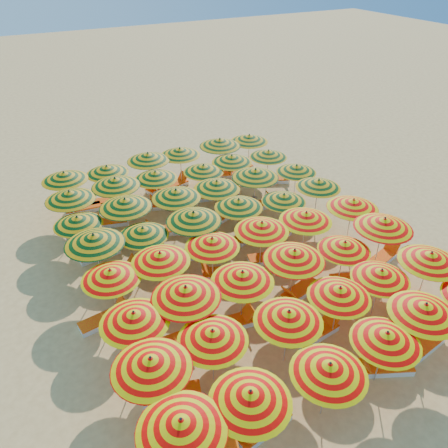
{
  "coord_description": "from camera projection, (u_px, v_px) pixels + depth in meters",
  "views": [
    {
      "loc": [
        -6.95,
        -12.82,
        11.42
      ],
      "look_at": [
        0.0,
        0.5,
        1.6
      ],
      "focal_mm": 35.0,
      "sensor_mm": 36.0,
      "label": 1
    }
  ],
  "objects": [
    {
      "name": "ground",
      "position": [
        229.0,
        261.0,
        18.45
      ],
      "size": [
        120.0,
        120.0,
        0.0
      ],
      "primitive_type": "plane",
      "color": "#F1BC6B",
      "rests_on": "ground"
    },
    {
      "name": "umbrella_0",
      "position": [
        181.0,
        425.0,
        10.04
      ],
      "size": [
        2.84,
        2.84,
        2.32
      ],
      "color": "silver",
      "rests_on": "ground"
    },
    {
      "name": "umbrella_1",
      "position": [
        250.0,
        397.0,
        10.73
      ],
      "size": [
        2.48,
        2.48,
        2.25
      ],
      "color": "silver",
      "rests_on": "ground"
    },
    {
      "name": "umbrella_2",
      "position": [
        329.0,
        369.0,
        11.47
      ],
      "size": [
        2.55,
        2.55,
        2.22
      ],
      "color": "silver",
      "rests_on": "ground"
    },
    {
      "name": "umbrella_3",
      "position": [
        386.0,
        337.0,
        12.44
      ],
      "size": [
        2.14,
        2.14,
        2.16
      ],
      "color": "silver",
      "rests_on": "ground"
    },
    {
      "name": "umbrella_4",
      "position": [
        425.0,
        309.0,
        13.24
      ],
      "size": [
        2.86,
        2.86,
        2.28
      ],
      "color": "silver",
      "rests_on": "ground"
    },
    {
      "name": "umbrella_6",
      "position": [
        151.0,
        363.0,
        11.48
      ],
      "size": [
        2.32,
        2.32,
        2.34
      ],
      "color": "silver",
      "rests_on": "ground"
    },
    {
      "name": "umbrella_7",
      "position": [
        213.0,
        335.0,
        12.44
      ],
      "size": [
        2.45,
        2.45,
        2.21
      ],
      "color": "silver",
      "rests_on": "ground"
    },
    {
      "name": "umbrella_8",
      "position": [
        289.0,
        316.0,
        13.03
      ],
      "size": [
        2.61,
        2.61,
        2.25
      ],
      "color": "silver",
      "rests_on": "ground"
    },
    {
      "name": "umbrella_9",
      "position": [
        340.0,
        292.0,
        14.0
      ],
      "size": [
        2.71,
        2.71,
        2.19
      ],
      "color": "silver",
      "rests_on": "ground"
    },
    {
      "name": "umbrella_10",
      "position": [
        381.0,
        274.0,
        14.82
      ],
      "size": [
        2.2,
        2.2,
        2.13
      ],
      "color": "silver",
      "rests_on": "ground"
    },
    {
      "name": "umbrella_11",
      "position": [
        430.0,
        258.0,
        15.34
      ],
      "size": [
        2.45,
        2.45,
        2.31
      ],
      "color": "silver",
      "rests_on": "ground"
    },
    {
      "name": "umbrella_12",
      "position": [
        134.0,
        317.0,
        12.98
      ],
      "size": [
        2.21,
        2.21,
        2.26
      ],
      "color": "silver",
      "rests_on": "ground"
    },
    {
      "name": "umbrella_13",
      "position": [
        186.0,
        292.0,
        13.73
      ],
      "size": [
        2.52,
        2.52,
        2.4
      ],
      "color": "silver",
      "rests_on": "ground"
    },
    {
      "name": "umbrella_14",
      "position": [
        242.0,
        276.0,
        14.52
      ],
      "size": [
        2.2,
        2.2,
        2.29
      ],
      "color": "silver",
      "rests_on": "ground"
    },
    {
      "name": "umbrella_15",
      "position": [
        294.0,
        255.0,
        15.38
      ],
      "size": [
        2.54,
        2.54,
        2.37
      ],
      "color": "silver",
      "rests_on": "ground"
    },
    {
      "name": "umbrella_16",
      "position": [
        344.0,
        246.0,
        16.24
      ],
      "size": [
        2.28,
        2.28,
        2.1
      ],
      "color": "silver",
      "rests_on": "ground"
    },
    {
      "name": "umbrella_17",
      "position": [
        384.0,
        223.0,
        16.99
      ],
      "size": [
        2.73,
        2.73,
        2.44
      ],
      "color": "silver",
      "rests_on": "ground"
    },
    {
      "name": "umbrella_18",
      "position": [
        111.0,
        274.0,
        14.76
      ],
      "size": [
        2.59,
        2.59,
        2.17
      ],
      "color": "silver",
      "rests_on": "ground"
    },
    {
      "name": "umbrella_19",
      "position": [
        160.0,
        257.0,
        15.44
      ],
      "size": [
        2.48,
        2.48,
        2.25
      ],
      "color": "silver",
      "rests_on": "ground"
    },
    {
      "name": "umbrella_20",
      "position": [
        212.0,
        242.0,
        16.26
      ],
      "size": [
        2.59,
        2.59,
        2.21
      ],
      "color": "silver",
      "rests_on": "ground"
    },
    {
      "name": "umbrella_21",
      "position": [
        262.0,
        227.0,
        17.02
      ],
      "size": [
        2.4,
        2.4,
        2.29
      ],
      "color": "silver",
      "rests_on": "ground"
    },
    {
      "name": "umbrella_22",
      "position": [
        306.0,
        217.0,
        17.67
      ],
      "size": [
        2.84,
        2.84,
        2.28
      ],
      "color": "silver",
      "rests_on": "ground"
    },
    {
      "name": "umbrella_23",
      "position": [
        353.0,
        204.0,
        18.44
      ],
      "size": [
        2.47,
        2.47,
        2.32
      ],
      "color": "silver",
      "rests_on": "ground"
    },
    {
      "name": "umbrella_24",
      "position": [
        94.0,
        239.0,
        16.16
      ],
      "size": [
        2.75,
        2.75,
        2.38
      ],
      "color": "silver",
      "rests_on": "ground"
    },
    {
      "name": "umbrella_25",
      "position": [
        143.0,
        232.0,
        17.02
      ],
      "size": [
        1.99,
        1.99,
        2.11
      ],
      "color": "silver",
      "rests_on": "ground"
    },
    {
      "name": "umbrella_26",
      "position": [
        194.0,
        217.0,
        17.49
      ],
      "size": [
        2.4,
        2.4,
        2.38
      ],
      "color": "silver",
      "rests_on": "ground"
    },
    {
      "name": "umbrella_27",
      "position": [
        239.0,
        203.0,
        18.67
      ],
      "size": [
        2.16,
        2.16,
        2.21
      ],
      "color": "silver",
      "rests_on": "ground"
    },
    {
      "name": "umbrella_28",
      "position": [
        284.0,
        198.0,
        19.28
      ],
      "size": [
        2.16,
        2.16,
        2.09
      ],
      "color": "silver",
      "rests_on": "ground"
    },
    {
      "name": "umbrella_29",
      "position": [
        318.0,
        184.0,
        20.17
      ],
      "size": [
        2.25,
        2.25,
        2.21
      ],
      "color": "silver",
      "rests_on": "ground"
    },
    {
      "name": "umbrella_30",
      "position": [
        78.0,
        221.0,
        17.67
      ],
      "size": [
        2.59,
        2.59,
        2.12
      ],
      "color": "silver",
      "rests_on": "ground"
    },
    {
      "name": "umbrella_31",
      "position": [
        125.0,
        203.0,
        18.41
      ],
      "size": [
        2.26,
        2.26,
        2.37
      ],
      "color": "silver",
      "rests_on": "ground"
    },
    {
      "name": "umbrella_32",
      "position": [
        176.0,
        194.0,
        19.17
      ],
      "size": [
        2.26,
        2.26,
        2.32
      ],
      "color": "silver",
      "rests_on": "ground"
    },
    {
      "name": "umbrella_33",
      "position": [
        217.0,
        185.0,
        19.92
      ],
      "size": [
        2.36,
        2.36,
        2.29
      ],
      "color": "silver",
      "rests_on": "ground"
    },
    {
      "name": "umbrella_34",
      "position": [
        255.0,
        173.0,
        20.74
      ],
      "size": [
        2.85,
        2.85,
        2.38
      ],
      "color": "silver",
      "rests_on": "ground"
    },
    {
      "name": "umbrella_35",
      "position": [
        296.0,
        169.0,
        21.69
      ],
      "size": [
        2.46,
        2.46,
        2.11
      ],
      "color": "silver",
      "rests_on": "ground"
    },
    {
      "name": "umbrella_36",
      "position": [
        70.0,
        195.0,
        19.03
      ],
      "size": [
        2.9,
        2.9,
        2.33
      ],
      "color": "silver",
      "rests_on": "ground"
    },
    {
      "name": "umbrella_37",
      "position": [
        115.0,
        182.0,
        20.0
      ],
      "size": [
        2.77,
        2.77,
        2.37
      ],
      "color": "silver",
      "rests_on": "ground"
    },
    {
      "name": "umbrella_38",
      "position": [
        155.0,
        175.0,
        20.89
      ],
      "size": [
        2.66,
        2.66,
        2.21
      ],
      "color": "silver",
      "rests_on": "ground"
    },
    {
      "name": "umbrella_39",
      "position": [
        204.0,
        168.0,
        21.67
      ],
      "size": [
        2.28,
        2.28,
        2.13
      ],
      "color": "silver",
      "rests_on": "ground"
    },
    {
      "name": "umbrella_40",
      "position": [
        232.0,
        159.0,
        22.46
      ],
      "size": [
        2.72,
        2.72,
        2.21
      ],
      "color": "silver",
      "rests_on": "ground"
    },
    {
      "name": "umbrella_41",
      "position": [
        268.0,
        154.0,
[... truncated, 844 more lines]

